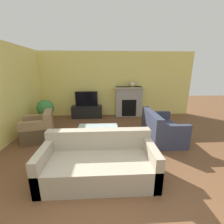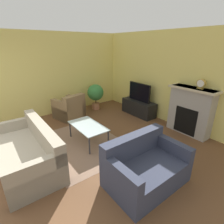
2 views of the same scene
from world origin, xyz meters
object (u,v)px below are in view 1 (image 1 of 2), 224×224
object	(u,v)px
coffee_table	(98,129)
mantel_clock	(133,84)
couch_loveseat	(161,130)
armchair_by_window	(40,130)
potted_plant	(45,109)
couch_sectional	(99,163)
tv	(87,99)

from	to	relation	value
coffee_table	mantel_clock	bearing A→B (deg)	60.46
couch_loveseat	mantel_clock	size ratio (longest dim) A/B	5.61
armchair_by_window	potted_plant	distance (m)	1.21
couch_sectional	potted_plant	world-z (taller)	potted_plant
couch_loveseat	mantel_clock	bearing A→B (deg)	10.36
couch_loveseat	mantel_clock	xyz separation A→B (m)	(-0.43, 2.34, 1.11)
couch_sectional	coffee_table	xyz separation A→B (m)	(-0.07, 1.41, 0.12)
couch_sectional	mantel_clock	bearing A→B (deg)	71.13
couch_loveseat	coffee_table	bearing A→B (deg)	93.08
couch_loveseat	potted_plant	distance (m)	3.96
couch_loveseat	armchair_by_window	distance (m)	3.51
couch_sectional	couch_loveseat	size ratio (longest dim) A/B	1.49
armchair_by_window	mantel_clock	size ratio (longest dim) A/B	4.03
tv	couch_sectional	size ratio (longest dim) A/B	0.45
couch_loveseat	armchair_by_window	xyz separation A→B (m)	(-3.50, 0.18, 0.01)
couch_sectional	tv	bearing A→B (deg)	99.31
couch_sectional	coffee_table	world-z (taller)	couch_sectional
tv	armchair_by_window	world-z (taller)	tv
armchair_by_window	mantel_clock	bearing A→B (deg)	110.10
coffee_table	mantel_clock	size ratio (longest dim) A/B	4.42
tv	couch_loveseat	distance (m)	3.27
mantel_clock	coffee_table	bearing A→B (deg)	-119.54
potted_plant	mantel_clock	bearing A→B (deg)	17.13
couch_loveseat	mantel_clock	world-z (taller)	mantel_clock
potted_plant	mantel_clock	size ratio (longest dim) A/B	3.86
armchair_by_window	mantel_clock	world-z (taller)	mantel_clock
armchair_by_window	mantel_clock	xyz separation A→B (m)	(3.07, 2.17, 1.10)
tv	coffee_table	size ratio (longest dim) A/B	0.85
tv	coffee_table	distance (m)	2.41
coffee_table	potted_plant	size ratio (longest dim) A/B	1.15
couch_sectional	mantel_clock	size ratio (longest dim) A/B	8.33
potted_plant	tv	bearing A→B (deg)	33.01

